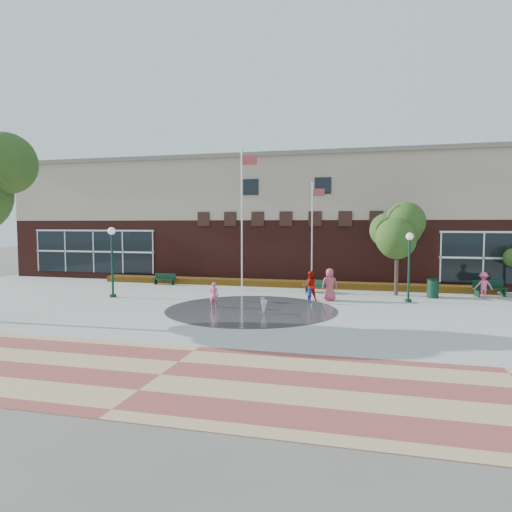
% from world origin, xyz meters
% --- Properties ---
extents(ground, '(120.00, 120.00, 0.00)m').
position_xyz_m(ground, '(0.00, 0.00, 0.00)').
color(ground, '#666056').
rests_on(ground, ground).
extents(plaza_concrete, '(46.00, 18.00, 0.01)m').
position_xyz_m(plaza_concrete, '(0.00, 4.00, 0.00)').
color(plaza_concrete, '#A8A8A0').
rests_on(plaza_concrete, ground).
extents(paver_band, '(46.00, 6.00, 0.01)m').
position_xyz_m(paver_band, '(0.00, -7.00, 0.00)').
color(paver_band, '#9A453E').
rests_on(paver_band, ground).
extents(splash_pad, '(8.40, 8.40, 0.01)m').
position_xyz_m(splash_pad, '(0.00, 3.00, 0.00)').
color(splash_pad, '#383A3D').
rests_on(splash_pad, ground).
extents(library_building, '(44.40, 10.40, 9.20)m').
position_xyz_m(library_building, '(0.00, 17.48, 4.64)').
color(library_building, '#481C18').
rests_on(library_building, ground).
extents(flower_bed, '(26.00, 1.20, 0.40)m').
position_xyz_m(flower_bed, '(0.00, 11.60, 0.00)').
color(flower_bed, maroon).
rests_on(flower_bed, ground).
extents(flagpole_left, '(1.05, 0.19, 8.97)m').
position_xyz_m(flagpole_left, '(-2.15, 9.11, 4.99)').
color(flagpole_left, silver).
rests_on(flagpole_left, ground).
extents(flagpole_right, '(0.82, 0.29, 6.86)m').
position_xyz_m(flagpole_right, '(2.08, 10.56, 3.83)').
color(flagpole_right, silver).
rests_on(flagpole_right, ground).
extents(lamp_left, '(0.43, 0.43, 4.04)m').
position_xyz_m(lamp_left, '(-8.71, 4.81, 2.51)').
color(lamp_left, '#0F301F').
rests_on(lamp_left, ground).
extents(lamp_right, '(0.40, 0.40, 3.76)m').
position_xyz_m(lamp_right, '(7.68, 7.24, 2.34)').
color(lamp_right, '#0F301F').
rests_on(lamp_right, ground).
extents(bench_left, '(1.58, 0.49, 0.79)m').
position_xyz_m(bench_left, '(-8.21, 10.52, 0.26)').
color(bench_left, '#0F301F').
rests_on(bench_left, ground).
extents(bench_mid, '(1.66, 1.01, 0.81)m').
position_xyz_m(bench_mid, '(2.52, 9.34, 0.26)').
color(bench_mid, '#0F301F').
rests_on(bench_mid, ground).
extents(bench_right, '(1.99, 1.16, 0.97)m').
position_xyz_m(bench_right, '(12.44, 10.36, 0.31)').
color(bench_right, '#0F301F').
rests_on(bench_right, ground).
extents(trash_can, '(0.68, 0.68, 1.12)m').
position_xyz_m(trash_can, '(9.15, 9.02, 0.57)').
color(trash_can, '#0F301F').
rests_on(trash_can, ground).
extents(tree_mid, '(3.07, 3.07, 5.18)m').
position_xyz_m(tree_mid, '(7.17, 9.50, 3.77)').
color(tree_mid, '#402C24').
rests_on(tree_mid, ground).
extents(water_jet_a, '(0.32, 0.32, 0.63)m').
position_xyz_m(water_jet_a, '(0.85, 2.09, 0.00)').
color(water_jet_a, white).
rests_on(water_jet_a, ground).
extents(water_jet_b, '(0.18, 0.18, 0.41)m').
position_xyz_m(water_jet_b, '(0.31, 4.20, 0.00)').
color(water_jet_b, white).
rests_on(water_jet_b, ground).
extents(child_splash, '(0.48, 0.32, 1.31)m').
position_xyz_m(child_splash, '(-1.96, 3.10, 0.65)').
color(child_splash, '#EC5B83').
rests_on(child_splash, ground).
extents(adult_red, '(0.98, 0.88, 1.65)m').
position_xyz_m(adult_red, '(2.45, 6.45, 0.83)').
color(adult_red, red).
rests_on(adult_red, ground).
extents(adult_pink, '(0.94, 0.67, 1.80)m').
position_xyz_m(adult_pink, '(3.51, 6.71, 0.90)').
color(adult_pink, '#C1455E').
rests_on(adult_pink, ground).
extents(child_blue, '(0.57, 0.46, 0.90)m').
position_xyz_m(child_blue, '(2.56, 5.48, 0.45)').
color(child_blue, '#324BB0').
rests_on(child_blue, ground).
extents(person_bench, '(1.00, 0.61, 1.51)m').
position_xyz_m(person_bench, '(11.91, 9.54, 0.75)').
color(person_bench, '#EB4F8A').
rests_on(person_bench, ground).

